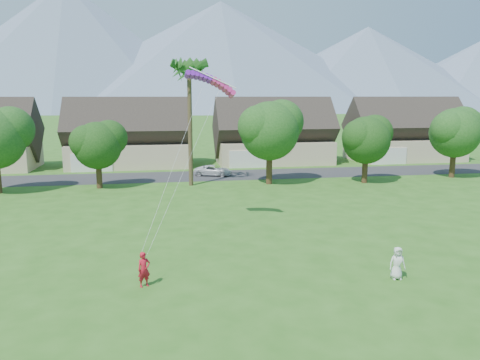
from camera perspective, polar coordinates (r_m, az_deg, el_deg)
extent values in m
plane|color=#2D6019|center=(21.01, 4.59, -15.18)|extent=(500.00, 500.00, 0.00)
cube|color=#2D2D30|center=(53.37, -4.18, 0.53)|extent=(90.00, 7.00, 0.01)
imported|color=red|center=(23.11, -11.62, -10.63)|extent=(0.74, 0.63, 1.71)
imported|color=silver|center=(24.79, 18.62, -9.58)|extent=(0.85, 0.60, 1.65)
imported|color=silver|center=(53.35, -3.28, 1.17)|extent=(4.62, 3.19, 1.17)
cone|color=slate|center=(284.10, -20.20, 14.92)|extent=(190.00, 190.00, 70.00)
cone|color=slate|center=(281.40, -2.30, 14.75)|extent=(240.00, 240.00, 62.00)
cone|color=slate|center=(305.45, 15.17, 12.93)|extent=(200.00, 200.00, 50.00)
cube|color=beige|center=(62.00, -13.29, 3.04)|extent=(15.00, 8.00, 3.00)
cube|color=#382D28|center=(61.69, -13.41, 6.07)|extent=(15.75, 8.15, 8.15)
cube|color=silver|center=(58.50, -17.64, 2.02)|extent=(4.80, 0.12, 2.20)
cube|color=beige|center=(63.56, 4.08, 3.46)|extent=(15.00, 8.00, 3.00)
cube|color=#382D28|center=(63.26, 4.12, 6.42)|extent=(15.75, 8.15, 8.15)
cube|color=silver|center=(58.81, 1.01, 2.54)|extent=(4.80, 0.12, 2.20)
cube|color=beige|center=(70.42, 19.33, 3.57)|extent=(15.00, 8.00, 3.00)
cube|color=#382D28|center=(70.14, 19.49, 6.24)|extent=(15.75, 8.15, 8.15)
cube|color=silver|center=(64.94, 17.75, 2.79)|extent=(4.80, 0.12, 2.20)
cylinder|color=#47301C|center=(47.98, -16.78, 0.32)|extent=(0.56, 0.56, 2.18)
sphere|color=#214916|center=(47.56, -16.98, 4.04)|extent=(4.62, 4.62, 4.62)
cylinder|color=#47301C|center=(48.21, 3.57, 1.18)|extent=(0.62, 0.62, 2.82)
sphere|color=#214916|center=(47.73, 3.63, 5.98)|extent=(5.98, 5.98, 5.98)
cylinder|color=#47301C|center=(50.49, 14.96, 0.97)|extent=(0.58, 0.58, 2.30)
sphere|color=#214916|center=(50.08, 15.14, 4.71)|extent=(4.90, 4.90, 4.90)
cylinder|color=#47301C|center=(57.11, 24.47, 1.57)|extent=(0.60, 0.60, 2.56)
sphere|color=#214916|center=(56.73, 24.74, 5.24)|extent=(5.44, 5.44, 5.44)
cylinder|color=#4C3D26|center=(47.06, -6.10, 6.55)|extent=(0.44, 0.44, 12.00)
sphere|color=#286021|center=(47.08, -6.25, 14.22)|extent=(3.00, 3.00, 3.00)
cube|color=purple|center=(31.06, -5.07, 12.02)|extent=(1.76, 1.11, 0.50)
cube|color=#D6287F|center=(31.24, -1.89, 12.05)|extent=(1.76, 1.11, 0.50)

